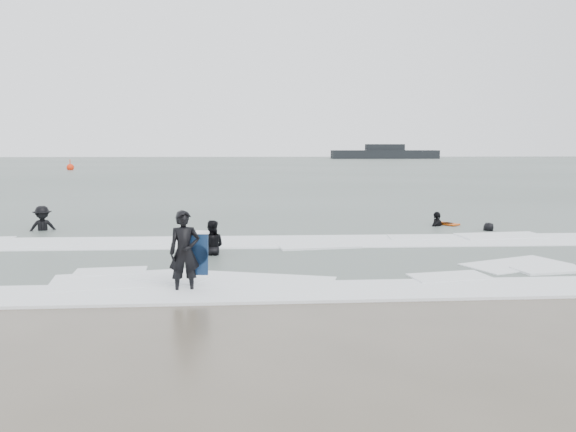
{
  "coord_description": "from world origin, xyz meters",
  "views": [
    {
      "loc": [
        -0.96,
        -13.25,
        3.39
      ],
      "look_at": [
        0.0,
        5.0,
        1.1
      ],
      "focal_mm": 35.0,
      "sensor_mm": 36.0,
      "label": 1
    }
  ],
  "objects_px": {
    "surfer_wading": "(212,256)",
    "surfer_breaker": "(43,232)",
    "surfer_centre": "(185,293)",
    "surfer_right_far": "(489,232)",
    "surfer_right_near": "(437,227)",
    "vessel_horizon": "(385,153)",
    "buoy": "(70,167)"
  },
  "relations": [
    {
      "from": "surfer_wading",
      "to": "surfer_right_far",
      "type": "bearing_deg",
      "value": -154.84
    },
    {
      "from": "surfer_wading",
      "to": "buoy",
      "type": "relative_size",
      "value": 1.01
    },
    {
      "from": "surfer_centre",
      "to": "surfer_wading",
      "type": "distance_m",
      "value": 4.34
    },
    {
      "from": "surfer_centre",
      "to": "surfer_breaker",
      "type": "xyz_separation_m",
      "value": [
        -6.82,
        9.59,
        0.0
      ]
    },
    {
      "from": "surfer_centre",
      "to": "vessel_horizon",
      "type": "height_order",
      "value": "vessel_horizon"
    },
    {
      "from": "surfer_right_far",
      "to": "surfer_centre",
      "type": "bearing_deg",
      "value": 6.18
    },
    {
      "from": "surfer_wading",
      "to": "vessel_horizon",
      "type": "height_order",
      "value": "vessel_horizon"
    },
    {
      "from": "surfer_centre",
      "to": "surfer_right_near",
      "type": "xyz_separation_m",
      "value": [
        9.21,
        10.15,
        0.0
      ]
    },
    {
      "from": "surfer_wading",
      "to": "vessel_horizon",
      "type": "bearing_deg",
      "value": -102.16
    },
    {
      "from": "surfer_right_near",
      "to": "vessel_horizon",
      "type": "distance_m",
      "value": 126.64
    },
    {
      "from": "buoy",
      "to": "vessel_horizon",
      "type": "height_order",
      "value": "vessel_horizon"
    },
    {
      "from": "surfer_right_far",
      "to": "buoy",
      "type": "bearing_deg",
      "value": -91.4
    },
    {
      "from": "surfer_right_near",
      "to": "vessel_horizon",
      "type": "xyz_separation_m",
      "value": [
        25.77,
        123.98,
        1.42
      ]
    },
    {
      "from": "surfer_centre",
      "to": "surfer_right_far",
      "type": "height_order",
      "value": "surfer_centre"
    },
    {
      "from": "surfer_right_far",
      "to": "vessel_horizon",
      "type": "bearing_deg",
      "value": -133.46
    },
    {
      "from": "surfer_right_near",
      "to": "surfer_right_far",
      "type": "height_order",
      "value": "surfer_right_near"
    },
    {
      "from": "surfer_wading",
      "to": "surfer_breaker",
      "type": "xyz_separation_m",
      "value": [
        -7.08,
        5.26,
        0.0
      ]
    },
    {
      "from": "surfer_centre",
      "to": "surfer_wading",
      "type": "relative_size",
      "value": 1.16
    },
    {
      "from": "surfer_wading",
      "to": "surfer_right_near",
      "type": "bearing_deg",
      "value": -144.15
    },
    {
      "from": "surfer_centre",
      "to": "surfer_breaker",
      "type": "distance_m",
      "value": 11.77
    },
    {
      "from": "surfer_breaker",
      "to": "surfer_centre",
      "type": "bearing_deg",
      "value": -77.17
    },
    {
      "from": "surfer_wading",
      "to": "surfer_right_far",
      "type": "distance_m",
      "value": 11.4
    },
    {
      "from": "vessel_horizon",
      "to": "buoy",
      "type": "bearing_deg",
      "value": -131.55
    },
    {
      "from": "surfer_right_near",
      "to": "vessel_horizon",
      "type": "height_order",
      "value": "vessel_horizon"
    },
    {
      "from": "surfer_wading",
      "to": "surfer_right_far",
      "type": "xyz_separation_m",
      "value": [
        10.55,
        4.34,
        0.0
      ]
    },
    {
      "from": "surfer_breaker",
      "to": "surfer_right_near",
      "type": "relative_size",
      "value": 1.05
    },
    {
      "from": "surfer_centre",
      "to": "surfer_right_far",
      "type": "relative_size",
      "value": 1.27
    },
    {
      "from": "buoy",
      "to": "surfer_centre",
      "type": "bearing_deg",
      "value": -69.94
    },
    {
      "from": "buoy",
      "to": "surfer_breaker",
      "type": "bearing_deg",
      "value": -72.91
    },
    {
      "from": "surfer_right_far",
      "to": "buoy",
      "type": "xyz_separation_m",
      "value": [
        -35.29,
        58.38,
        0.42
      ]
    },
    {
      "from": "surfer_breaker",
      "to": "vessel_horizon",
      "type": "height_order",
      "value": "vessel_horizon"
    },
    {
      "from": "surfer_right_near",
      "to": "surfer_wading",
      "type": "bearing_deg",
      "value": -11.29
    }
  ]
}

